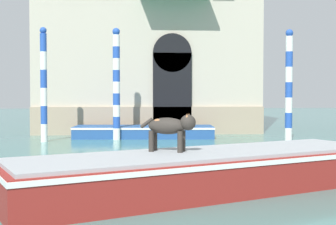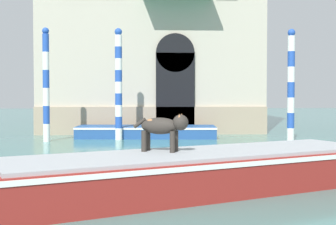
% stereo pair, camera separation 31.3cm
% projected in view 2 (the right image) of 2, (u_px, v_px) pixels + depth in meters
% --- Properties ---
extents(boat_foreground, '(7.46, 4.77, 0.72)m').
position_uv_depth(boat_foreground, '(200.00, 170.00, 8.44)').
color(boat_foreground, maroon).
rests_on(boat_foreground, ground_plane).
extents(dog_on_deck, '(1.00, 0.54, 0.69)m').
position_uv_depth(dog_on_deck, '(164.00, 127.00, 8.41)').
color(dog_on_deck, '#332D28').
rests_on(dog_on_deck, boat_foreground).
extents(boat_moored_near_palazzo, '(5.75, 2.05, 0.48)m').
position_uv_depth(boat_moored_near_palazzo, '(146.00, 131.00, 19.16)').
color(boat_moored_near_palazzo, '#234C8C').
rests_on(boat_moored_near_palazzo, ground_plane).
extents(mooring_pole_0, '(0.25, 0.25, 4.25)m').
position_uv_depth(mooring_pole_0, '(46.00, 84.00, 17.37)').
color(mooring_pole_0, white).
rests_on(mooring_pole_0, ground_plane).
extents(mooring_pole_1, '(0.29, 0.29, 4.33)m').
position_uv_depth(mooring_pole_1, '(119.00, 84.00, 18.13)').
color(mooring_pole_1, white).
rests_on(mooring_pole_1, ground_plane).
extents(mooring_pole_2, '(0.27, 0.27, 4.11)m').
position_uv_depth(mooring_pole_2, '(291.00, 86.00, 16.76)').
color(mooring_pole_2, white).
rests_on(mooring_pole_2, ground_plane).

